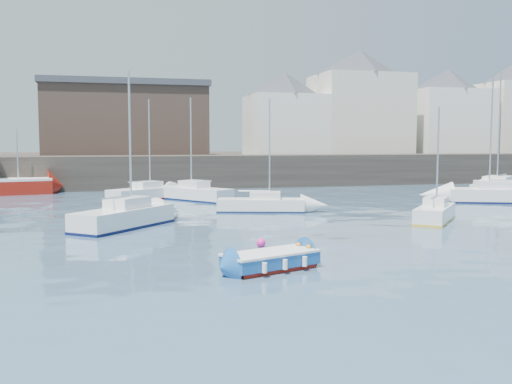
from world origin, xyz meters
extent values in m
plane|color=#2D4760|center=(0.00, 0.00, 0.00)|extent=(220.00, 220.00, 0.00)
cube|color=#28231E|center=(0.00, 35.00, 1.50)|extent=(90.00, 5.00, 3.00)
cube|color=#28231E|center=(0.00, 53.00, 1.40)|extent=(90.00, 32.00, 2.80)
cube|color=beige|center=(20.00, 42.00, 7.30)|extent=(10.00, 8.00, 9.00)
pyramid|color=#3A3D44|center=(20.00, 42.00, 13.20)|extent=(13.36, 13.36, 2.80)
cube|color=white|center=(31.00, 41.50, 6.55)|extent=(9.00, 7.00, 7.50)
pyramid|color=#3A3D44|center=(31.00, 41.50, 11.53)|extent=(11.88, 11.88, 2.45)
cube|color=beige|center=(40.00, 41.50, 7.05)|extent=(8.00, 7.00, 8.50)
cube|color=white|center=(11.00, 41.50, 6.05)|extent=(8.00, 7.00, 6.50)
pyramid|color=#3A3D44|center=(11.00, 41.50, 10.53)|extent=(11.14, 11.14, 2.45)
cube|color=#3D2D26|center=(-6.00, 43.00, 6.30)|extent=(16.00, 10.00, 7.00)
cube|color=#3A3D44|center=(-6.00, 43.00, 10.10)|extent=(16.40, 10.40, 0.60)
cube|color=maroon|center=(-2.72, -0.35, 0.07)|extent=(3.17, 2.15, 0.15)
cube|color=#1C57A4|center=(-2.72, -0.35, 0.35)|extent=(3.47, 2.39, 0.40)
cube|color=white|center=(-2.72, -0.35, 0.58)|extent=(3.54, 2.44, 0.07)
cube|color=white|center=(-2.72, -0.35, 0.41)|extent=(2.73, 1.79, 0.36)
cube|color=#CCC085|center=(-2.72, -0.35, 0.50)|extent=(0.55, 0.98, 0.05)
cylinder|color=white|center=(-3.76, 0.10, 0.32)|extent=(0.16, 0.16, 0.32)
cylinder|color=white|center=(-3.21, -1.37, 0.32)|extent=(0.16, 0.16, 0.32)
cylinder|color=white|center=(-2.99, 0.38, 0.32)|extent=(0.16, 0.16, 0.32)
cylinder|color=white|center=(-2.44, -1.09, 0.32)|extent=(0.16, 0.16, 0.32)
cylinder|color=white|center=(-2.22, 0.67, 0.32)|extent=(0.16, 0.16, 0.32)
cylinder|color=white|center=(-1.67, -0.80, 0.32)|extent=(0.16, 0.16, 0.32)
cylinder|color=silver|center=(-15.04, 31.78, 3.30)|extent=(0.10, 0.10, 4.00)
cube|color=white|center=(-7.19, 10.52, 0.48)|extent=(5.33, 5.69, 0.97)
cube|color=#0A113D|center=(-7.19, 10.52, 0.06)|extent=(5.38, 5.75, 0.13)
cube|color=white|center=(-6.99, 10.74, 1.24)|extent=(2.43, 2.49, 0.54)
cylinder|color=silver|center=(-6.80, 10.97, 4.37)|extent=(0.11, 0.11, 6.80)
cube|color=white|center=(1.13, 15.14, 0.40)|extent=(5.53, 3.11, 0.79)
cube|color=#101F42|center=(1.13, 15.14, 0.05)|extent=(5.59, 3.14, 0.11)
cube|color=white|center=(1.38, 15.06, 1.01)|extent=(2.13, 1.74, 0.44)
cylinder|color=silver|center=(1.63, 14.99, 3.82)|extent=(0.09, 0.09, 6.06)
cube|color=white|center=(9.04, 8.60, 0.41)|extent=(4.15, 4.44, 0.83)
cube|color=gold|center=(9.04, 8.60, 0.06)|extent=(4.19, 4.48, 0.11)
cube|color=white|center=(9.19, 8.77, 1.06)|extent=(1.90, 1.94, 0.46)
cylinder|color=silver|center=(9.34, 8.95, 3.48)|extent=(0.09, 0.09, 5.30)
cube|color=white|center=(18.80, 16.04, 0.49)|extent=(7.42, 4.63, 0.98)
cube|color=#0B1138|center=(18.80, 16.04, 0.07)|extent=(7.49, 4.68, 0.13)
cube|color=white|center=(18.47, 16.16, 1.25)|extent=(2.92, 2.47, 0.54)
cylinder|color=silver|center=(18.14, 16.29, 5.05)|extent=(0.11, 0.11, 8.14)
cube|color=white|center=(-1.65, 22.76, 0.46)|extent=(4.82, 5.66, 0.93)
cube|color=#081542|center=(-1.65, 22.76, 0.06)|extent=(4.86, 5.72, 0.12)
cube|color=white|center=(-1.82, 22.99, 1.19)|extent=(2.27, 2.41, 0.52)
cylinder|color=silver|center=(-1.98, 23.22, 4.20)|extent=(0.10, 0.10, 6.53)
cube|color=white|center=(22.88, 21.30, 0.49)|extent=(7.51, 6.58, 0.98)
cube|color=maroon|center=(22.88, 21.30, 0.07)|extent=(7.59, 6.65, 0.13)
cube|color=white|center=(22.57, 21.06, 1.25)|extent=(3.23, 3.08, 0.54)
cylinder|color=silver|center=(22.27, 20.83, 5.36)|extent=(0.11, 0.11, 8.75)
cube|color=white|center=(-5.32, 24.40, 0.43)|extent=(5.65, 4.90, 0.86)
cube|color=#980500|center=(-5.32, 24.40, 0.06)|extent=(5.71, 4.95, 0.11)
cube|color=white|center=(-5.10, 24.58, 1.09)|extent=(2.42, 2.30, 0.48)
cylinder|color=silver|center=(-4.87, 24.75, 4.14)|extent=(0.10, 0.10, 6.56)
sphere|color=#FF2696|center=(-1.95, 3.74, 0.00)|extent=(0.38, 0.38, 0.38)
sphere|color=#FF2696|center=(7.99, 7.38, 0.00)|extent=(0.45, 0.45, 0.45)
sphere|color=#FF2696|center=(1.06, 18.62, 0.00)|extent=(0.37, 0.37, 0.37)
camera|label=1|loc=(-7.91, -18.33, 4.25)|focal=40.00mm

